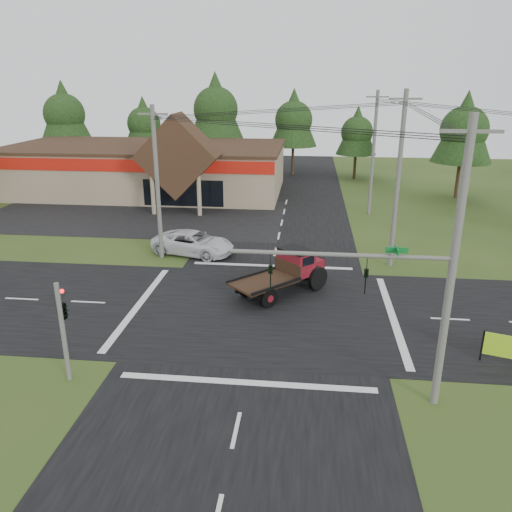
# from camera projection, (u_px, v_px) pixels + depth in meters

# --- Properties ---
(ground) EXTENTS (120.00, 120.00, 0.00)m
(ground) POSITION_uv_depth(u_px,v_px,m) (262.00, 311.00, 27.42)
(ground) COLOR #2A4418
(ground) RESTS_ON ground
(road_ns) EXTENTS (12.00, 120.00, 0.02)m
(road_ns) POSITION_uv_depth(u_px,v_px,m) (262.00, 310.00, 27.41)
(road_ns) COLOR black
(road_ns) RESTS_ON ground
(road_ew) EXTENTS (120.00, 12.00, 0.02)m
(road_ew) POSITION_uv_depth(u_px,v_px,m) (262.00, 310.00, 27.41)
(road_ew) COLOR black
(road_ew) RESTS_ON ground
(parking_apron) EXTENTS (28.00, 14.00, 0.02)m
(parking_apron) POSITION_uv_depth(u_px,v_px,m) (133.00, 216.00, 46.65)
(parking_apron) COLOR black
(parking_apron) RESTS_ON ground
(cvs_building) EXTENTS (30.40, 18.20, 9.19)m
(cvs_building) POSITION_uv_depth(u_px,v_px,m) (148.00, 167.00, 55.81)
(cvs_building) COLOR #9C8E6A
(cvs_building) RESTS_ON ground
(traffic_signal_mast) EXTENTS (8.12, 0.24, 7.00)m
(traffic_signal_mast) POSITION_uv_depth(u_px,v_px,m) (401.00, 297.00, 18.32)
(traffic_signal_mast) COLOR #595651
(traffic_signal_mast) RESTS_ON ground
(traffic_signal_corner) EXTENTS (0.53, 2.48, 4.40)m
(traffic_signal_corner) POSITION_uv_depth(u_px,v_px,m) (61.00, 301.00, 20.14)
(traffic_signal_corner) COLOR #595651
(traffic_signal_corner) RESTS_ON ground
(utility_pole_nr) EXTENTS (2.00, 0.30, 11.00)m
(utility_pole_nr) POSITION_uv_depth(u_px,v_px,m) (452.00, 268.00, 17.75)
(utility_pole_nr) COLOR #595651
(utility_pole_nr) RESTS_ON ground
(utility_pole_nw) EXTENTS (2.00, 0.30, 10.50)m
(utility_pole_nw) POSITION_uv_depth(u_px,v_px,m) (157.00, 183.00, 33.94)
(utility_pole_nw) COLOR #595651
(utility_pole_nw) RESTS_ON ground
(utility_pole_ne) EXTENTS (2.00, 0.30, 11.50)m
(utility_pole_ne) POSITION_uv_depth(u_px,v_px,m) (398.00, 180.00, 32.15)
(utility_pole_ne) COLOR #595651
(utility_pole_ne) RESTS_ON ground
(utility_pole_n) EXTENTS (2.00, 0.30, 11.20)m
(utility_pole_n) POSITION_uv_depth(u_px,v_px,m) (373.00, 153.00, 45.32)
(utility_pole_n) COLOR #595651
(utility_pole_n) RESTS_ON ground
(tree_row_a) EXTENTS (6.72, 6.72, 12.12)m
(tree_row_a) POSITION_uv_depth(u_px,v_px,m) (64.00, 112.00, 65.29)
(tree_row_a) COLOR #332316
(tree_row_a) RESTS_ON ground
(tree_row_b) EXTENTS (5.60, 5.60, 10.10)m
(tree_row_b) POSITION_uv_depth(u_px,v_px,m) (144.00, 122.00, 66.59)
(tree_row_b) COLOR #332316
(tree_row_b) RESTS_ON ground
(tree_row_c) EXTENTS (7.28, 7.28, 13.13)m
(tree_row_c) POSITION_uv_depth(u_px,v_px,m) (216.00, 107.00, 63.97)
(tree_row_c) COLOR #332316
(tree_row_c) RESTS_ON ground
(tree_row_d) EXTENTS (6.16, 6.16, 11.11)m
(tree_row_d) POSITION_uv_depth(u_px,v_px,m) (294.00, 118.00, 64.34)
(tree_row_d) COLOR #332316
(tree_row_d) RESTS_ON ground
(tree_row_e) EXTENTS (5.04, 5.04, 9.09)m
(tree_row_e) POSITION_uv_depth(u_px,v_px,m) (357.00, 131.00, 62.10)
(tree_row_e) COLOR #332316
(tree_row_e) RESTS_ON ground
(tree_side_ne) EXTENTS (6.16, 6.16, 11.11)m
(tree_side_ne) POSITION_uv_depth(u_px,v_px,m) (465.00, 128.00, 51.26)
(tree_side_ne) COLOR #332316
(tree_side_ne) RESTS_ON ground
(antique_flatbed_truck) EXTENTS (5.97, 6.02, 2.57)m
(antique_flatbed_truck) POSITION_uv_depth(u_px,v_px,m) (281.00, 273.00, 29.21)
(antique_flatbed_truck) COLOR #560C15
(antique_flatbed_truck) RESTS_ON ground
(white_pickup) EXTENTS (6.49, 4.23, 1.66)m
(white_pickup) POSITION_uv_depth(u_px,v_px,m) (193.00, 243.00, 36.15)
(white_pickup) COLOR silver
(white_pickup) RESTS_ON ground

